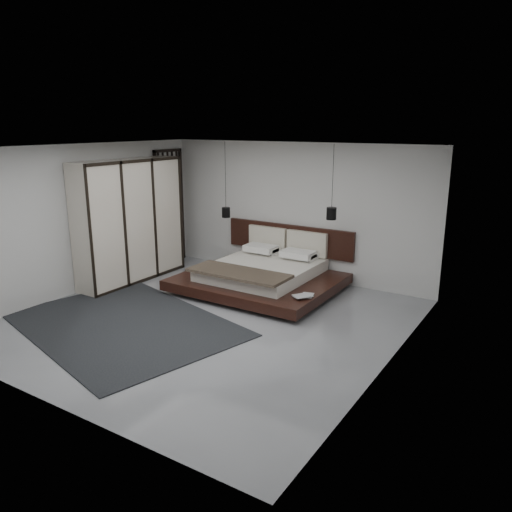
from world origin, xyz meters
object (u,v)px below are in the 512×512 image
Objects in this scene: wardrobe at (130,221)px; rug at (123,324)px; lattice_screen at (170,207)px; bed at (262,274)px; pendant_left at (226,212)px; pendant_right at (331,213)px.

wardrobe is 2.75m from rug.
wardrobe is at bearing -80.41° from lattice_screen.
pendant_left is (-1.20, 0.48, 1.05)m from bed.
lattice_screen is 4.05m from pendant_right.
lattice_screen is at bearing 178.98° from pendant_right.
rug is (0.26, -3.25, -1.34)m from pendant_left.
bed reaches higher than rug.
bed is at bearing -158.43° from pendant_right.
lattice_screen reaches higher than bed.
rug is (1.64, -1.83, -1.23)m from wardrobe.
wardrobe is (-1.38, -1.42, -0.10)m from pendant_left.
pendant_left reaches higher than wardrobe.
rug is at bearing -123.45° from pendant_right.
pendant_right is at bearing 56.55° from rug.
pendant_left reaches higher than bed.
bed is at bearing -21.57° from pendant_left.
pendant_left is 3.53m from rug.
pendant_left is (1.64, -0.07, 0.04)m from lattice_screen.
lattice_screen is 1.64m from pendant_left.
bed is at bearing 71.21° from rug.
lattice_screen is at bearing 99.59° from wardrobe.
rug is (-0.94, -2.78, -0.29)m from bed.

